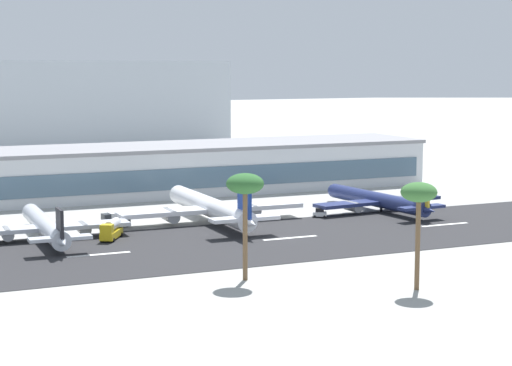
{
  "coord_description": "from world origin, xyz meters",
  "views": [
    {
      "loc": [
        -78.45,
        -162.57,
        34.82
      ],
      "look_at": [
        3.35,
        20.63,
        8.68
      ],
      "focal_mm": 63.06,
      "sensor_mm": 36.0,
      "label": 1
    }
  ],
  "objects_px": {
    "distant_hotel_block": "(48,107)",
    "service_baggage_tug_1": "(320,213)",
    "service_fuel_truck_0": "(111,230)",
    "airliner_black_tail_gate_0": "(46,227)",
    "airliner_gold_tail_gate_2": "(381,201)",
    "service_box_truck_2": "(116,219)",
    "palm_tree_1": "(245,187)",
    "palm_tree_0": "(419,196)",
    "airliner_navy_tail_gate_1": "(213,208)",
    "terminal_building": "(151,170)"
  },
  "relations": [
    {
      "from": "service_fuel_truck_0",
      "to": "service_baggage_tug_1",
      "type": "distance_m",
      "value": 51.53
    },
    {
      "from": "distant_hotel_block",
      "to": "service_baggage_tug_1",
      "type": "xyz_separation_m",
      "value": [
        25.91,
        -184.83,
        -17.39
      ]
    },
    {
      "from": "airliner_navy_tail_gate_1",
      "to": "palm_tree_0",
      "type": "xyz_separation_m",
      "value": [
        7.32,
        -69.3,
        11.48
      ]
    },
    {
      "from": "airliner_gold_tail_gate_2",
      "to": "palm_tree_1",
      "type": "distance_m",
      "value": 77.52
    },
    {
      "from": "airliner_navy_tail_gate_1",
      "to": "airliner_gold_tail_gate_2",
      "type": "relative_size",
      "value": 1.22
    },
    {
      "from": "distant_hotel_block",
      "to": "service_box_truck_2",
      "type": "height_order",
      "value": "distant_hotel_block"
    },
    {
      "from": "airliner_gold_tail_gate_2",
      "to": "palm_tree_0",
      "type": "relative_size",
      "value": 2.41
    },
    {
      "from": "service_baggage_tug_1",
      "to": "service_fuel_truck_0",
      "type": "bearing_deg",
      "value": -145.03
    },
    {
      "from": "airliner_gold_tail_gate_2",
      "to": "service_fuel_truck_0",
      "type": "height_order",
      "value": "airliner_gold_tail_gate_2"
    },
    {
      "from": "airliner_black_tail_gate_0",
      "to": "service_fuel_truck_0",
      "type": "xyz_separation_m",
      "value": [
        12.27,
        -4.1,
        -0.77
      ]
    },
    {
      "from": "palm_tree_1",
      "to": "terminal_building",
      "type": "bearing_deg",
      "value": 81.04
    },
    {
      "from": "airliner_black_tail_gate_0",
      "to": "service_box_truck_2",
      "type": "bearing_deg",
      "value": -59.92
    },
    {
      "from": "service_fuel_truck_0",
      "to": "service_box_truck_2",
      "type": "height_order",
      "value": "service_fuel_truck_0"
    },
    {
      "from": "airliner_black_tail_gate_0",
      "to": "palm_tree_1",
      "type": "bearing_deg",
      "value": -152.3
    },
    {
      "from": "airliner_navy_tail_gate_1",
      "to": "service_fuel_truck_0",
      "type": "relative_size",
      "value": 5.79
    },
    {
      "from": "service_box_truck_2",
      "to": "palm_tree_1",
      "type": "xyz_separation_m",
      "value": [
        6.44,
        -56.19,
        13.59
      ]
    },
    {
      "from": "service_fuel_truck_0",
      "to": "palm_tree_1",
      "type": "bearing_deg",
      "value": 44.83
    },
    {
      "from": "distant_hotel_block",
      "to": "service_fuel_truck_0",
      "type": "distance_m",
      "value": 193.65
    },
    {
      "from": "service_baggage_tug_1",
      "to": "service_box_truck_2",
      "type": "height_order",
      "value": "service_box_truck_2"
    },
    {
      "from": "airliner_gold_tail_gate_2",
      "to": "service_box_truck_2",
      "type": "distance_m",
      "value": 64.08
    },
    {
      "from": "terminal_building",
      "to": "airliner_black_tail_gate_0",
      "type": "distance_m",
      "value": 68.72
    },
    {
      "from": "airliner_black_tail_gate_0",
      "to": "service_baggage_tug_1",
      "type": "relative_size",
      "value": 11.74
    },
    {
      "from": "distant_hotel_block",
      "to": "airliner_black_tail_gate_0",
      "type": "height_order",
      "value": "distant_hotel_block"
    },
    {
      "from": "palm_tree_0",
      "to": "palm_tree_1",
      "type": "bearing_deg",
      "value": 142.77
    },
    {
      "from": "airliner_navy_tail_gate_1",
      "to": "service_fuel_truck_0",
      "type": "height_order",
      "value": "airliner_navy_tail_gate_1"
    },
    {
      "from": "airliner_gold_tail_gate_2",
      "to": "service_baggage_tug_1",
      "type": "bearing_deg",
      "value": 88.19
    },
    {
      "from": "airliner_black_tail_gate_0",
      "to": "service_baggage_tug_1",
      "type": "height_order",
      "value": "airliner_black_tail_gate_0"
    },
    {
      "from": "airliner_gold_tail_gate_2",
      "to": "service_fuel_truck_0",
      "type": "relative_size",
      "value": 4.74
    },
    {
      "from": "service_fuel_truck_0",
      "to": "airliner_navy_tail_gate_1",
      "type": "bearing_deg",
      "value": 141.0
    },
    {
      "from": "service_baggage_tug_1",
      "to": "palm_tree_1",
      "type": "bearing_deg",
      "value": -101.36
    },
    {
      "from": "airliner_black_tail_gate_0",
      "to": "service_fuel_truck_0",
      "type": "distance_m",
      "value": 12.96
    },
    {
      "from": "distant_hotel_block",
      "to": "palm_tree_1",
      "type": "distance_m",
      "value": 234.67
    },
    {
      "from": "palm_tree_0",
      "to": "palm_tree_1",
      "type": "height_order",
      "value": "palm_tree_1"
    },
    {
      "from": "palm_tree_1",
      "to": "service_fuel_truck_0",
      "type": "bearing_deg",
      "value": 104.32
    },
    {
      "from": "airliner_black_tail_gate_0",
      "to": "palm_tree_0",
      "type": "relative_size",
      "value": 2.47
    },
    {
      "from": "palm_tree_1",
      "to": "airliner_gold_tail_gate_2",
      "type": "bearing_deg",
      "value": 41.37
    },
    {
      "from": "airliner_gold_tail_gate_2",
      "to": "palm_tree_1",
      "type": "height_order",
      "value": "palm_tree_1"
    },
    {
      "from": "terminal_building",
      "to": "service_fuel_truck_0",
      "type": "height_order",
      "value": "terminal_building"
    },
    {
      "from": "palm_tree_1",
      "to": "palm_tree_0",
      "type": "bearing_deg",
      "value": -37.23
    },
    {
      "from": "service_fuel_truck_0",
      "to": "service_baggage_tug_1",
      "type": "relative_size",
      "value": 2.42
    },
    {
      "from": "distant_hotel_block",
      "to": "service_box_truck_2",
      "type": "distance_m",
      "value": 180.0
    },
    {
      "from": "service_fuel_truck_0",
      "to": "terminal_building",
      "type": "bearing_deg",
      "value": -173.79
    },
    {
      "from": "distant_hotel_block",
      "to": "airliner_navy_tail_gate_1",
      "type": "bearing_deg",
      "value": -89.84
    },
    {
      "from": "airliner_gold_tail_gate_2",
      "to": "service_box_truck_2",
      "type": "height_order",
      "value": "airliner_gold_tail_gate_2"
    },
    {
      "from": "terminal_building",
      "to": "airliner_black_tail_gate_0",
      "type": "relative_size",
      "value": 3.82
    },
    {
      "from": "terminal_building",
      "to": "distant_hotel_block",
      "type": "xyz_separation_m",
      "value": [
        -2.0,
        131.08,
        11.8
      ]
    },
    {
      "from": "service_fuel_truck_0",
      "to": "palm_tree_0",
      "type": "relative_size",
      "value": 0.51
    },
    {
      "from": "terminal_building",
      "to": "palm_tree_1",
      "type": "xyz_separation_m",
      "value": [
        -16.25,
        -103.13,
        8.74
      ]
    },
    {
      "from": "airliner_navy_tail_gate_1",
      "to": "service_box_truck_2",
      "type": "height_order",
      "value": "airliner_navy_tail_gate_1"
    },
    {
      "from": "service_fuel_truck_0",
      "to": "distant_hotel_block",
      "type": "bearing_deg",
      "value": -156.99
    }
  ]
}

